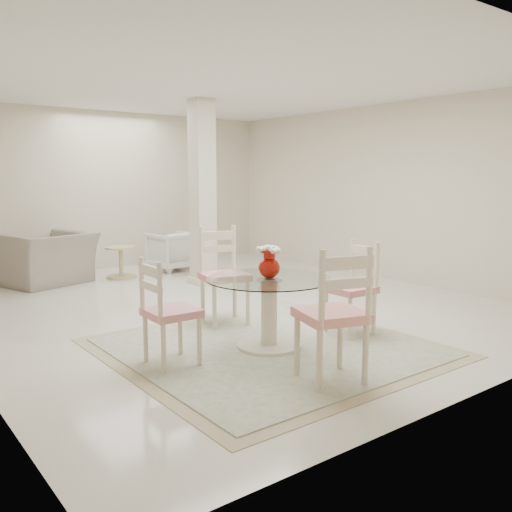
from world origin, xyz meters
TOP-DOWN VIEW (x-y plane):
  - ground at (0.00, 0.00)m, footprint 7.00×7.00m
  - room_shell at (0.00, 0.00)m, footprint 6.02×7.02m
  - column at (0.50, 1.30)m, footprint 0.30×0.30m
  - area_rug at (-0.66, -1.72)m, footprint 2.78×2.78m
  - dining_table at (-0.66, -1.72)m, footprint 1.16×1.16m
  - red_vase at (-0.66, -1.72)m, footprint 0.23×0.22m
  - dining_chair_east at (0.34, -1.87)m, footprint 0.43×0.43m
  - dining_chair_north at (-0.50, -0.71)m, footprint 0.56×0.56m
  - dining_chair_west at (-1.67, -1.58)m, footprint 0.42×0.42m
  - dining_chair_south at (-0.83, -2.74)m, footprint 0.59×0.59m
  - recliner_taupe at (-1.37, 2.68)m, footprint 1.45×1.36m
  - armchair_white at (0.73, 2.66)m, footprint 0.76×0.78m
  - side_table at (-0.30, 2.47)m, footprint 0.48×0.48m

SIDE VIEW (x-z plane):
  - ground at x=0.00m, z-range 0.00..0.00m
  - area_rug at x=-0.66m, z-range 0.00..0.02m
  - side_table at x=-0.30m, z-range -0.02..0.48m
  - armchair_white at x=0.73m, z-range 0.00..0.65m
  - dining_table at x=-0.66m, z-range 0.01..0.67m
  - recliner_taupe at x=-1.37m, z-range 0.00..0.77m
  - dining_chair_west at x=-1.67m, z-range 0.03..1.05m
  - dining_chair_east at x=0.34m, z-range 0.03..1.07m
  - dining_chair_north at x=-0.50m, z-range 0.03..1.19m
  - dining_chair_south at x=-0.83m, z-range 0.03..1.22m
  - red_vase at x=-0.66m, z-range 0.67..0.97m
  - column at x=0.50m, z-range 0.00..2.70m
  - room_shell at x=0.00m, z-range 0.50..3.21m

